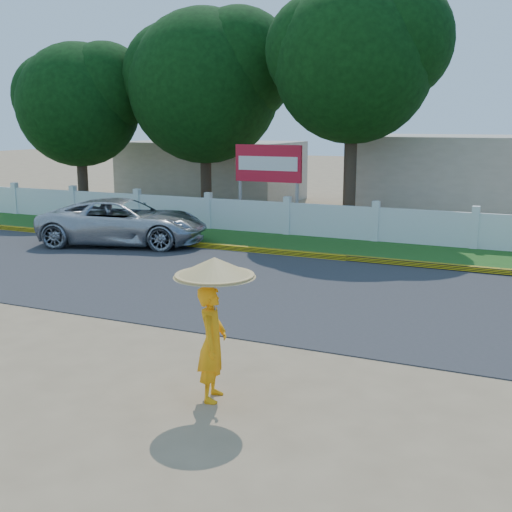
{
  "coord_description": "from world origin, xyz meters",
  "views": [
    {
      "loc": [
        4.8,
        -8.64,
        3.76
      ],
      "look_at": [
        0.0,
        2.0,
        1.3
      ],
      "focal_mm": 45.0,
      "sensor_mm": 36.0,
      "label": 1
    }
  ],
  "objects": [
    {
      "name": "ground",
      "position": [
        0.0,
        0.0,
        0.0
      ],
      "size": [
        120.0,
        120.0,
        0.0
      ],
      "primitive_type": "plane",
      "color": "#9E8460",
      "rests_on": "ground"
    },
    {
      "name": "monk_with_parasol",
      "position": [
        0.88,
        -1.34,
        1.31
      ],
      "size": [
        1.1,
        1.1,
        2.0
      ],
      "color": "#FF9B0D",
      "rests_on": "ground"
    },
    {
      "name": "billboard",
      "position": [
        -4.17,
        12.3,
        2.14
      ],
      "size": [
        2.5,
        0.13,
        2.95
      ],
      "color": "gray",
      "rests_on": "ground"
    },
    {
      "name": "tree_row",
      "position": [
        0.86,
        13.81,
        5.13
      ],
      "size": [
        32.65,
        7.19,
        8.49
      ],
      "color": "#473828",
      "rests_on": "ground"
    },
    {
      "name": "grass_verge",
      "position": [
        0.0,
        9.75,
        0.01
      ],
      "size": [
        60.0,
        3.5,
        0.03
      ],
      "primitive_type": "cube",
      "color": "#2D601E",
      "rests_on": "ground"
    },
    {
      "name": "fence",
      "position": [
        0.0,
        11.2,
        0.55
      ],
      "size": [
        40.0,
        0.1,
        1.1
      ],
      "primitive_type": "cube",
      "color": "silver",
      "rests_on": "ground"
    },
    {
      "name": "vehicle",
      "position": [
        -7.0,
        7.56,
        0.71
      ],
      "size": [
        5.58,
        3.74,
        1.42
      ],
      "primitive_type": "imported",
      "rotation": [
        0.0,
        0.0,
        1.87
      ],
      "color": "#ABAFB3",
      "rests_on": "ground"
    },
    {
      "name": "curb",
      "position": [
        0.0,
        8.05,
        0.08
      ],
      "size": [
        40.0,
        0.18,
        0.16
      ],
      "primitive_type": "cube",
      "color": "yellow",
      "rests_on": "ground"
    },
    {
      "name": "building_far",
      "position": [
        -10.0,
        19.0,
        1.4
      ],
      "size": [
        8.0,
        5.0,
        2.8
      ],
      "primitive_type": "cube",
      "color": "#B7AD99",
      "rests_on": "ground"
    },
    {
      "name": "road",
      "position": [
        0.0,
        4.5,
        0.01
      ],
      "size": [
        60.0,
        7.0,
        0.02
      ],
      "primitive_type": "cube",
      "color": "#38383A",
      "rests_on": "ground"
    },
    {
      "name": "building_near",
      "position": [
        3.0,
        18.0,
        1.6
      ],
      "size": [
        10.0,
        6.0,
        3.2
      ],
      "primitive_type": "cube",
      "color": "#B7AD99",
      "rests_on": "ground"
    }
  ]
}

